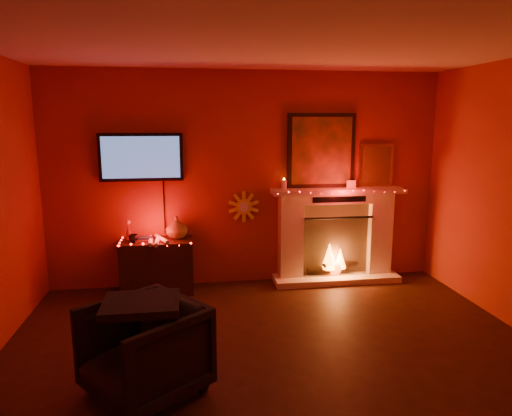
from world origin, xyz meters
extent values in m
plane|color=black|center=(0.00, 0.00, 0.00)|extent=(5.00, 5.00, 0.00)
plane|color=beige|center=(0.00, 0.00, 2.70)|extent=(5.00, 5.00, 0.00)
plane|color=#A02619|center=(0.00, 2.50, 1.35)|extent=(5.00, 0.00, 5.00)
cube|color=beige|center=(1.15, 2.30, 0.04)|extent=(1.65, 0.40, 0.08)
cube|color=beige|center=(0.55, 2.39, 0.55)|extent=(0.30, 0.22, 0.95)
cube|color=beige|center=(1.75, 2.39, 0.55)|extent=(0.30, 0.22, 0.95)
cube|color=beige|center=(1.15, 2.39, 1.10)|extent=(1.50, 0.22, 0.14)
cube|color=beige|center=(1.15, 2.33, 1.20)|extent=(1.72, 0.34, 0.06)
cube|color=#906D54|center=(1.15, 2.45, 0.55)|extent=(0.90, 0.10, 0.95)
cube|color=black|center=(1.15, 2.27, 0.47)|extent=(0.90, 0.02, 0.78)
cylinder|color=black|center=(1.05, 2.36, 0.14)|extent=(0.55, 0.09, 0.09)
cylinder|color=black|center=(1.23, 2.38, 0.20)|extent=(0.51, 0.18, 0.08)
cone|color=orange|center=(1.07, 2.36, 0.33)|extent=(0.20, 0.20, 0.34)
cone|color=orange|center=(1.22, 2.37, 0.29)|extent=(0.16, 0.16, 0.26)
sphere|color=#FF3F07|center=(1.15, 2.36, 0.16)|extent=(0.18, 0.18, 0.18)
cube|color=black|center=(0.95, 2.46, 1.71)|extent=(0.88, 0.05, 0.95)
cube|color=#C8561A|center=(0.95, 2.44, 1.71)|extent=(0.78, 0.01, 0.85)
cube|color=#BC8937|center=(1.70, 2.47, 1.51)|extent=(0.46, 0.04, 0.56)
cube|color=#A27A25|center=(1.70, 2.45, 1.51)|extent=(0.38, 0.01, 0.48)
cylinder|color=beige|center=(0.45, 2.38, 1.29)|extent=(0.07, 0.07, 0.12)
cube|color=white|center=(1.33, 2.36, 1.28)|extent=(0.12, 0.01, 0.10)
cube|color=black|center=(-1.30, 2.46, 1.65)|extent=(1.00, 0.06, 0.58)
cube|color=#4063A6|center=(-1.30, 2.42, 1.65)|extent=(0.92, 0.01, 0.50)
cylinder|color=black|center=(-1.05, 2.47, 1.03)|extent=(0.02, 0.02, 0.66)
cylinder|color=yellow|center=(-0.05, 2.48, 1.00)|extent=(0.20, 0.03, 0.20)
cylinder|color=white|center=(-0.05, 2.46, 1.00)|extent=(0.13, 0.01, 0.13)
cube|color=black|center=(-1.15, 2.26, 0.33)|extent=(0.86, 0.43, 0.66)
imported|color=brown|center=(-0.90, 2.32, 0.80)|extent=(0.27, 0.27, 0.28)
imported|color=black|center=(-1.41, 2.21, 0.70)|extent=(0.12, 0.12, 0.09)
cylinder|color=white|center=(-1.21, 2.16, 0.68)|extent=(0.07, 0.38, 0.05)
cylinder|color=white|center=(-1.13, 2.12, 0.68)|extent=(0.05, 0.38, 0.05)
cylinder|color=white|center=(-1.08, 2.22, 0.68)|extent=(0.20, 0.37, 0.05)
cube|color=maroon|center=(-1.28, 2.22, 0.67)|extent=(0.20, 0.14, 0.03)
cube|color=#1E3147|center=(-1.27, 2.23, 0.70)|extent=(0.17, 0.12, 0.02)
imported|color=black|center=(-1.11, 0.08, 0.36)|extent=(1.10, 1.10, 0.73)
camera|label=1|loc=(-0.74, -3.21, 2.08)|focal=32.00mm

